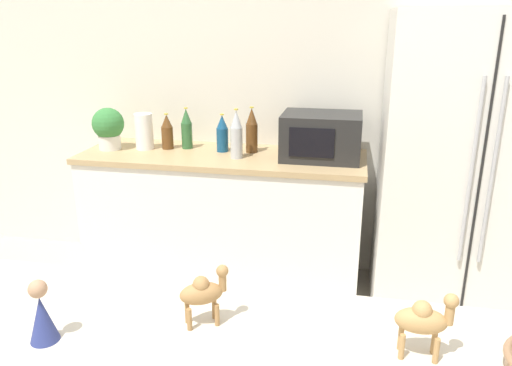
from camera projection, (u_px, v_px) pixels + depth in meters
name	position (u px, v px, depth m)	size (l,w,h in m)	color
wall_back	(312.00, 88.00, 3.29)	(8.00, 0.06, 2.55)	silver
back_counter	(224.00, 217.00, 3.35)	(1.83, 0.63, 0.89)	white
refrigerator	(465.00, 170.00, 2.88)	(0.95, 0.72, 1.77)	silver
potted_plant	(108.00, 127.00, 3.28)	(0.21, 0.21, 0.28)	silver
paper_towel_roll	(144.00, 131.00, 3.29)	(0.12, 0.12, 0.24)	white
microwave	(321.00, 136.00, 3.06)	(0.48, 0.37, 0.28)	black
back_bottle_0	(222.00, 134.00, 3.23)	(0.08, 0.08, 0.25)	navy
back_bottle_1	(187.00, 129.00, 3.31)	(0.07, 0.07, 0.27)	#2D6033
back_bottle_2	(252.00, 131.00, 3.21)	(0.08, 0.08, 0.30)	brown
back_bottle_3	(167.00, 132.00, 3.30)	(0.08, 0.08, 0.24)	brown
back_bottle_4	(236.00, 135.00, 3.07)	(0.07, 0.07, 0.31)	#B2B7BC
camel_figurine	(203.00, 292.00, 1.24)	(0.12, 0.10, 0.16)	olive
camel_figurine_second	(424.00, 319.00, 1.11)	(0.13, 0.06, 0.17)	#A87F4C
wise_man_figurine_purple	(42.00, 315.00, 1.18)	(0.07, 0.07, 0.16)	navy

